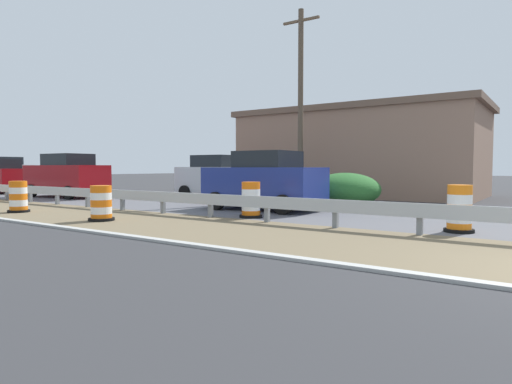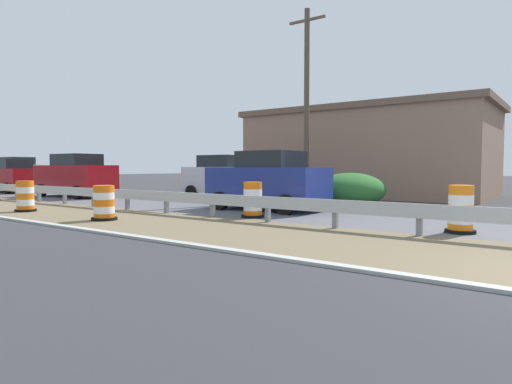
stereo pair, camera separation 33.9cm
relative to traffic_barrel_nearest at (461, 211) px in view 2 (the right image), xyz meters
name	(u,v)px [view 2 (the right image)]	position (x,y,z in m)	size (l,w,h in m)	color
traffic_barrel_nearest	(461,211)	(0.00, 0.00, 0.00)	(0.67, 0.67, 1.09)	orange
traffic_barrel_close	(253,201)	(-0.29, 5.66, -0.02)	(0.69, 0.69, 1.06)	orange
traffic_barrel_mid	(104,205)	(-3.30, 8.66, -0.05)	(0.72, 0.72, 0.99)	orange
traffic_barrel_far	(25,198)	(-3.41, 12.91, -0.03)	(0.69, 0.69, 1.04)	orange
car_trailing_near_lane	(18,172)	(4.98, 30.96, 0.62)	(2.19, 4.57, 2.23)	silver
car_lead_far_lane	(268,181)	(1.86, 6.60, 0.53)	(2.16, 4.14, 2.05)	navy
car_trailing_far_lane	(11,176)	(1.76, 25.09, 0.50)	(2.01, 4.49, 1.98)	maroon
car_distant_a	(225,177)	(5.28, 11.44, 0.54)	(2.18, 4.05, 2.06)	silver
car_distant_b	(75,176)	(1.72, 18.26, 0.58)	(2.10, 4.66, 2.15)	maroon
roadside_shop_near	(368,152)	(11.80, 6.96, 1.80)	(6.61, 12.45, 4.56)	#93705B
utility_pole_near	(307,102)	(6.81, 7.90, 3.95)	(0.24, 1.80, 8.58)	brown
bush_roadside	(350,190)	(4.73, 4.81, 0.15)	(2.66, 2.66, 1.29)	#286028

